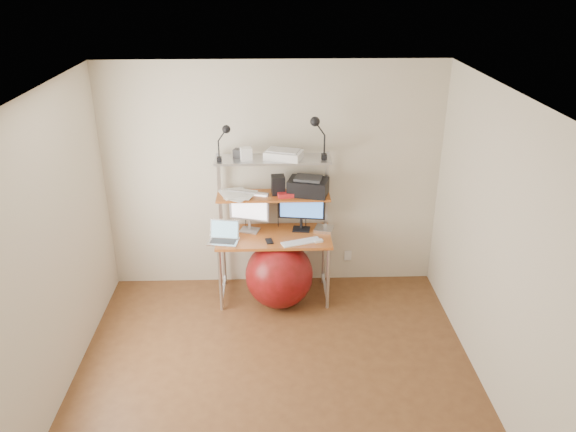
% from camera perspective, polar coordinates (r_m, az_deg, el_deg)
% --- Properties ---
extents(room, '(3.60, 3.60, 3.60)m').
position_cam_1_polar(room, '(4.40, -1.34, -4.33)').
color(room, brown).
rests_on(room, ground).
extents(computer_desk, '(1.20, 0.60, 1.57)m').
position_cam_1_polar(computer_desk, '(5.88, -1.48, 0.17)').
color(computer_desk, '#B65D23').
rests_on(computer_desk, ground).
extents(desktop, '(1.20, 0.60, 0.00)m').
position_cam_1_polar(desktop, '(5.92, -1.45, -1.99)').
color(desktop, '#B65D23').
rests_on(desktop, computer_desk).
extents(mid_shelf, '(1.18, 0.34, 0.00)m').
position_cam_1_polar(mid_shelf, '(5.87, -1.51, 2.18)').
color(mid_shelf, '#B65D23').
rests_on(mid_shelf, computer_desk).
extents(top_shelf, '(1.18, 0.34, 0.00)m').
position_cam_1_polar(top_shelf, '(5.73, -1.55, 5.89)').
color(top_shelf, '#B9BABF').
rests_on(top_shelf, computer_desk).
extents(floor, '(3.60, 3.60, 0.00)m').
position_cam_1_polar(floor, '(5.12, -1.20, -16.70)').
color(floor, brown).
rests_on(floor, ground).
extents(wall_outlet, '(0.08, 0.01, 0.12)m').
position_cam_1_polar(wall_outlet, '(6.48, 6.11, -4.01)').
color(wall_outlet, silver).
rests_on(wall_outlet, room).
extents(monitor_silver, '(0.42, 0.20, 0.48)m').
position_cam_1_polar(monitor_silver, '(5.94, -3.98, 0.79)').
color(monitor_silver, '#B3B2B7').
rests_on(monitor_silver, desktop).
extents(monitor_black, '(0.51, 0.17, 0.51)m').
position_cam_1_polar(monitor_black, '(5.95, 1.37, 0.86)').
color(monitor_black, black).
rests_on(monitor_black, desktop).
extents(laptop, '(0.34, 0.29, 0.27)m').
position_cam_1_polar(laptop, '(5.82, -6.52, -2.11)').
color(laptop, silver).
rests_on(laptop, desktop).
extents(keyboard, '(0.43, 0.24, 0.01)m').
position_cam_1_polar(keyboard, '(5.77, 1.34, -2.66)').
color(keyboard, silver).
rests_on(keyboard, desktop).
extents(mouse, '(0.10, 0.07, 0.02)m').
position_cam_1_polar(mouse, '(5.78, 3.12, -2.54)').
color(mouse, silver).
rests_on(mouse, desktop).
extents(mac_mini, '(0.23, 0.23, 0.04)m').
position_cam_1_polar(mac_mini, '(6.03, 3.67, -1.33)').
color(mac_mini, silver).
rests_on(mac_mini, desktop).
extents(phone, '(0.09, 0.14, 0.01)m').
position_cam_1_polar(phone, '(5.79, -1.92, -2.56)').
color(phone, black).
rests_on(phone, desktop).
extents(printer, '(0.46, 0.37, 0.19)m').
position_cam_1_polar(printer, '(5.85, 2.06, 3.03)').
color(printer, black).
rests_on(printer, mid_shelf).
extents(nas_cube, '(0.15, 0.15, 0.20)m').
position_cam_1_polar(nas_cube, '(5.85, -1.02, 3.18)').
color(nas_cube, black).
rests_on(nas_cube, mid_shelf).
extents(red_box, '(0.17, 0.13, 0.04)m').
position_cam_1_polar(red_box, '(5.80, -0.25, 2.16)').
color(red_box, red).
rests_on(red_box, mid_shelf).
extents(scanner, '(0.42, 0.34, 0.10)m').
position_cam_1_polar(scanner, '(5.70, -0.45, 6.26)').
color(scanner, silver).
rests_on(scanner, top_shelf).
extents(box_white, '(0.13, 0.11, 0.13)m').
position_cam_1_polar(box_white, '(5.67, -4.27, 6.31)').
color(box_white, silver).
rests_on(box_white, top_shelf).
extents(box_grey, '(0.11, 0.11, 0.09)m').
position_cam_1_polar(box_grey, '(5.75, -5.07, 6.36)').
color(box_grey, '#313134').
rests_on(box_grey, top_shelf).
extents(clip_lamp_left, '(0.15, 0.08, 0.37)m').
position_cam_1_polar(clip_lamp_left, '(5.58, -6.45, 8.16)').
color(clip_lamp_left, black).
rests_on(clip_lamp_left, top_shelf).
extents(clip_lamp_right, '(0.18, 0.10, 0.44)m').
position_cam_1_polar(clip_lamp_right, '(5.60, 2.96, 8.87)').
color(clip_lamp_right, black).
rests_on(clip_lamp_right, top_shelf).
extents(exercise_ball, '(0.72, 0.72, 0.72)m').
position_cam_1_polar(exercise_ball, '(5.95, -0.90, -5.98)').
color(exercise_ball, maroon).
rests_on(exercise_ball, floor).
extents(paper_stack, '(0.43, 0.42, 0.02)m').
position_cam_1_polar(paper_stack, '(5.87, -5.24, 2.22)').
color(paper_stack, white).
rests_on(paper_stack, mid_shelf).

